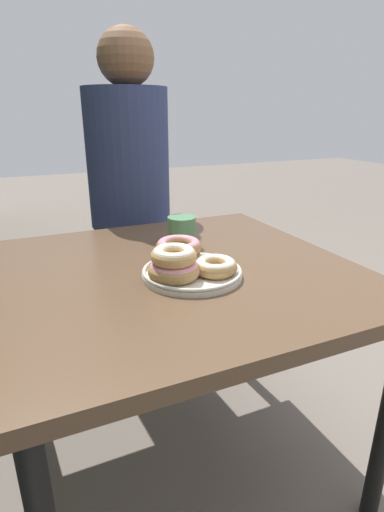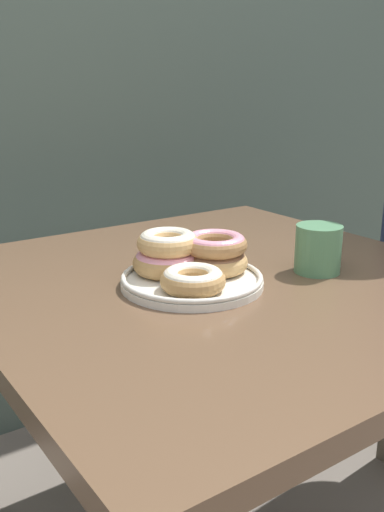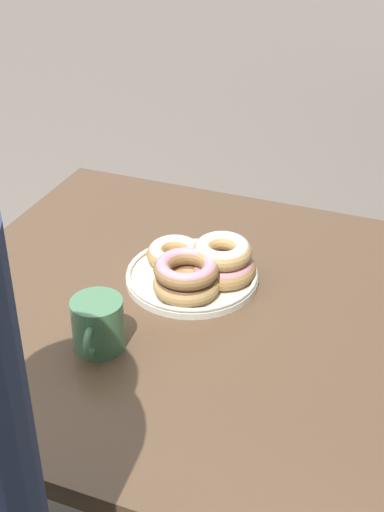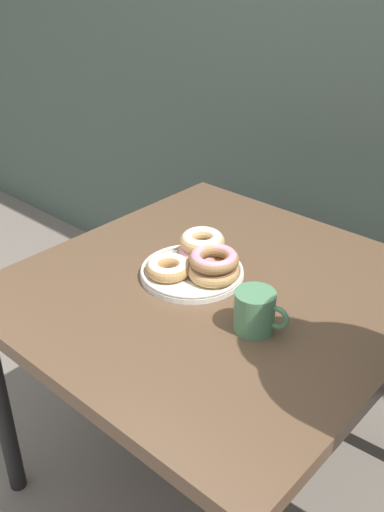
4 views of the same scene
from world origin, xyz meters
TOP-DOWN VIEW (x-y plane):
  - ground_plane at (0.00, 0.00)m, footprint 14.00×14.00m
  - dining_table at (0.00, 0.30)m, footprint 0.97×1.00m
  - donut_plate at (-0.07, 0.30)m, footprint 0.29×0.27m
  - coffee_mug at (0.18, 0.21)m, footprint 0.13×0.09m

SIDE VIEW (x-z plane):
  - ground_plane at x=0.00m, z-range 0.00..0.00m
  - dining_table at x=0.00m, z-range 0.29..1.00m
  - donut_plate at x=-0.07m, z-range 0.71..0.81m
  - coffee_mug at x=0.18m, z-range 0.72..0.82m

